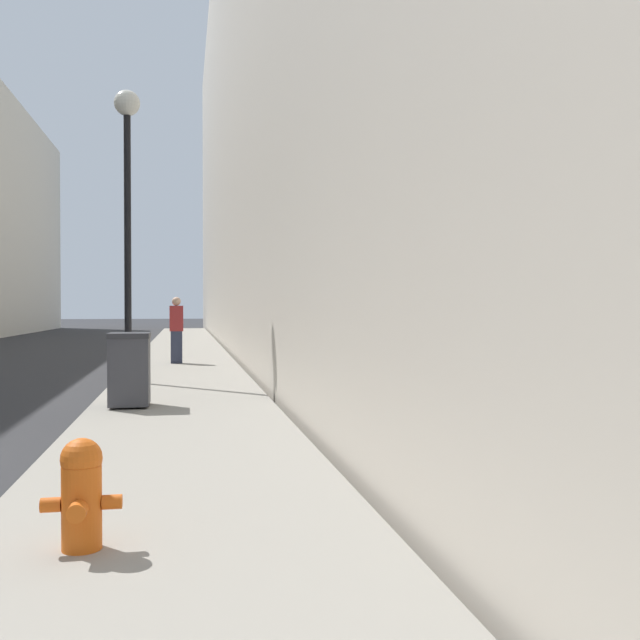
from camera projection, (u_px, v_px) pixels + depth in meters
name	position (u px, v px, depth m)	size (l,w,h in m)	color
sidewalk_right	(184.00, 361.00, 20.90)	(2.80, 60.00, 0.16)	gray
building_right_stone	(365.00, 112.00, 29.98)	(12.00, 60.00, 19.72)	beige
fire_hydrant	(82.00, 491.00, 4.38)	(0.48, 0.37, 0.69)	#D15614
trash_bin	(130.00, 369.00, 10.67)	(0.60, 0.71, 1.11)	#3D3D42
lamppost	(127.00, 181.00, 14.14)	(0.51, 0.51, 5.80)	black
pedestrian_on_sidewalk	(176.00, 330.00, 18.94)	(0.36, 0.23, 1.77)	#2D3347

